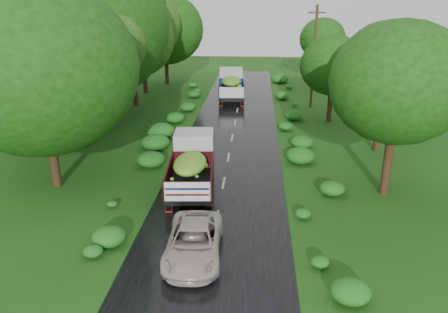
# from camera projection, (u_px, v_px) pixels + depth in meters

# --- Properties ---
(ground) EXTENTS (120.00, 120.00, 0.00)m
(ground) POSITION_uv_depth(u_px,v_px,m) (207.00, 270.00, 16.16)
(ground) COLOR #16400D
(ground) RESTS_ON ground
(road) EXTENTS (6.50, 80.00, 0.02)m
(road) POSITION_uv_depth(u_px,v_px,m) (219.00, 208.00, 20.84)
(road) COLOR black
(road) RESTS_ON ground
(road_lines) EXTENTS (0.12, 69.60, 0.00)m
(road_lines) POSITION_uv_depth(u_px,v_px,m) (221.00, 199.00, 21.77)
(road_lines) COLOR #BFB78C
(road_lines) RESTS_ON road
(truck_near) EXTENTS (2.61, 6.24, 2.56)m
(truck_near) POSITION_uv_depth(u_px,v_px,m) (192.00, 163.00, 22.49)
(truck_near) COLOR black
(truck_near) RESTS_ON ground
(truck_far) EXTENTS (2.75, 6.65, 2.73)m
(truck_far) POSITION_uv_depth(u_px,v_px,m) (231.00, 84.00, 41.97)
(truck_far) COLOR black
(truck_far) RESTS_ON ground
(car) EXTENTS (2.26, 4.60, 1.26)m
(car) POSITION_uv_depth(u_px,v_px,m) (194.00, 242.00, 16.81)
(car) COLOR beige
(car) RESTS_ON road
(utility_pole) EXTENTS (1.53, 0.45, 8.84)m
(utility_pole) POSITION_uv_depth(u_px,v_px,m) (314.00, 56.00, 38.14)
(utility_pole) COLOR #382616
(utility_pole) RESTS_ON ground
(trees_left) EXTENTS (7.83, 32.95, 9.95)m
(trees_left) POSITION_uv_depth(u_px,v_px,m) (106.00, 36.00, 33.71)
(trees_left) COLOR black
(trees_left) RESTS_ON ground
(trees_right) EXTENTS (5.31, 31.76, 7.34)m
(trees_right) POSITION_uv_depth(u_px,v_px,m) (355.00, 60.00, 30.70)
(trees_right) COLOR black
(trees_right) RESTS_ON ground
(shrubs) EXTENTS (11.90, 44.00, 0.70)m
(shrubs) POSITION_uv_depth(u_px,v_px,m) (230.00, 142.00, 29.13)
(shrubs) COLOR #1A6818
(shrubs) RESTS_ON ground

